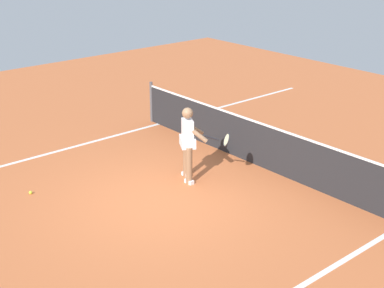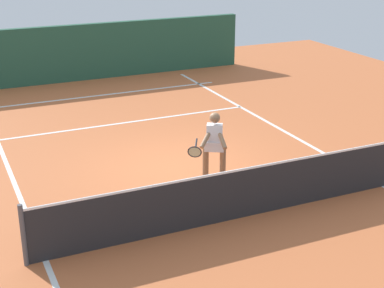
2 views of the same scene
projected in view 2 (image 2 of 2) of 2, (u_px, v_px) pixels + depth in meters
name	position (u px, v px, depth m)	size (l,w,h in m)	color
ground_plane	(180.00, 168.00, 13.09)	(23.43, 23.43, 0.00)	#C66638
court_back_wall	(80.00, 53.00, 20.17)	(12.01, 0.24, 1.93)	#23513D
baseline_marking	(99.00, 95.00, 18.64)	(8.01, 0.10, 0.01)	white
service_line_marking	(129.00, 122.00, 16.12)	(7.01, 0.10, 0.01)	white
sideline_left_marking	(310.00, 145.00, 14.44)	(0.10, 16.02, 0.01)	white
sideline_right_marking	(20.00, 196.00, 11.74)	(0.10, 16.02, 0.01)	white
court_net	(236.00, 194.00, 10.67)	(7.69, 0.08, 1.08)	#4C4C51
tennis_player	(214.00, 145.00, 12.06)	(1.06, 0.80, 1.55)	#8C6647
tennis_ball_near	(217.00, 132.00, 15.30)	(0.07, 0.07, 0.07)	#D1E533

